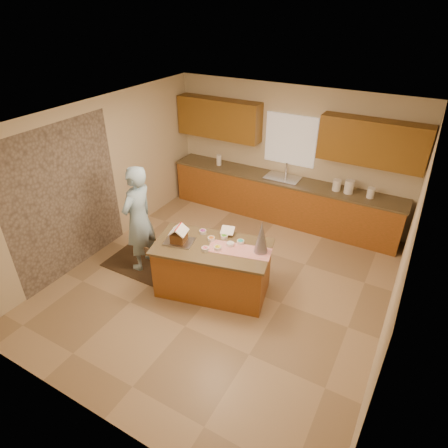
{
  "coord_description": "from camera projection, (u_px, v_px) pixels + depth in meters",
  "views": [
    {
      "loc": [
        2.42,
        -4.3,
        4.12
      ],
      "look_at": [
        -0.1,
        0.2,
        1.0
      ],
      "focal_mm": 30.52,
      "sensor_mm": 36.0,
      "label": 1
    }
  ],
  "objects": [
    {
      "name": "ceiling",
      "position": [
        223.0,
        121.0,
        4.96
      ],
      "size": [
        5.5,
        5.5,
        0.0
      ],
      "primitive_type": "plane",
      "color": "silver",
      "rests_on": "floor"
    },
    {
      "name": "wall_front",
      "position": [
        81.0,
        335.0,
        3.6
      ],
      "size": [
        5.5,
        5.5,
        0.0
      ],
      "primitive_type": "plane",
      "color": "beige",
      "rests_on": "floor"
    },
    {
      "name": "table_runner",
      "position": [
        239.0,
        250.0,
        5.65
      ],
      "size": [
        0.99,
        0.55,
        0.01
      ],
      "primitive_type": "cube",
      "rotation": [
        0.0,
        0.0,
        0.23
      ],
      "color": "#AC0C0E",
      "rests_on": "island_top"
    },
    {
      "name": "canister_c",
      "position": [
        371.0,
        193.0,
        6.94
      ],
      "size": [
        0.14,
        0.14,
        0.19
      ],
      "primitive_type": "cylinder",
      "color": "white",
      "rests_on": "back_counter_top"
    },
    {
      "name": "faucet",
      "position": [
        286.0,
        169.0,
        7.77
      ],
      "size": [
        0.03,
        0.03,
        0.28
      ],
      "primitive_type": "cylinder",
      "color": "silver",
      "rests_on": "back_counter_top"
    },
    {
      "name": "window_curtain",
      "position": [
        291.0,
        140.0,
        7.53
      ],
      "size": [
        1.05,
        0.03,
        1.0
      ],
      "primitive_type": "cube",
      "color": "white",
      "rests_on": "wall_back"
    },
    {
      "name": "back_counter_base",
      "position": [
        281.0,
        200.0,
        7.96
      ],
      "size": [
        4.8,
        0.6,
        0.88
      ],
      "primitive_type": "cube",
      "color": "#A34F21",
      "rests_on": "floor"
    },
    {
      "name": "island_top",
      "position": [
        212.0,
        247.0,
        5.76
      ],
      "size": [
        1.93,
        1.3,
        0.04
      ],
      "primitive_type": "cube",
      "rotation": [
        0.0,
        0.0,
        0.23
      ],
      "color": "brown",
      "rests_on": "island_base"
    },
    {
      "name": "floor",
      "position": [
        223.0,
        282.0,
        6.35
      ],
      "size": [
        5.5,
        5.5,
        0.0
      ],
      "primitive_type": "plane",
      "color": "tan",
      "rests_on": "ground"
    },
    {
      "name": "cookbook",
      "position": [
        228.0,
        230.0,
        5.96
      ],
      "size": [
        0.24,
        0.2,
        0.09
      ],
      "primitive_type": "cube",
      "rotation": [
        -1.13,
        0.0,
        0.23
      ],
      "color": "white",
      "rests_on": "island_top"
    },
    {
      "name": "sink",
      "position": [
        282.0,
        180.0,
        7.72
      ],
      "size": [
        0.7,
        0.45,
        0.12
      ],
      "primitive_type": "cube",
      "color": "silver",
      "rests_on": "back_counter_top"
    },
    {
      "name": "canister_b",
      "position": [
        349.0,
        187.0,
        7.09
      ],
      "size": [
        0.17,
        0.17,
        0.25
      ],
      "primitive_type": "cylinder",
      "color": "white",
      "rests_on": "back_counter_top"
    },
    {
      "name": "baking_tray",
      "position": [
        179.0,
        242.0,
        5.82
      ],
      "size": [
        0.49,
        0.41,
        0.02
      ],
      "primitive_type": "cube",
      "rotation": [
        0.0,
        0.0,
        0.23
      ],
      "color": "silver",
      "rests_on": "island_top"
    },
    {
      "name": "wall_left",
      "position": [
        100.0,
        178.0,
        6.7
      ],
      "size": [
        5.5,
        5.5,
        0.0
      ],
      "primitive_type": "plane",
      "color": "beige",
      "rests_on": "floor"
    },
    {
      "name": "back_counter_top",
      "position": [
        282.0,
        180.0,
        7.72
      ],
      "size": [
        4.85,
        0.63,
        0.04
      ],
      "primitive_type": "cube",
      "color": "brown",
      "rests_on": "back_counter_base"
    },
    {
      "name": "boy",
      "position": [
        138.0,
        219.0,
        6.28
      ],
      "size": [
        0.47,
        0.69,
        1.86
      ],
      "primitive_type": "imported",
      "rotation": [
        0.0,
        0.0,
        -1.53
      ],
      "color": "#96BDD5",
      "rests_on": "rug"
    },
    {
      "name": "candy_bowls",
      "position": [
        219.0,
        241.0,
        5.8
      ],
      "size": [
        0.77,
        0.55,
        0.05
      ],
      "color": "#55B129",
      "rests_on": "island_top"
    },
    {
      "name": "paper_towel",
      "position": [
        219.0,
        160.0,
        8.27
      ],
      "size": [
        0.11,
        0.11,
        0.23
      ],
      "primitive_type": "cylinder",
      "color": "white",
      "rests_on": "back_counter_top"
    },
    {
      "name": "wall_back",
      "position": [
        290.0,
        154.0,
        7.71
      ],
      "size": [
        5.5,
        5.5,
        0.0
      ],
      "primitive_type": "plane",
      "color": "beige",
      "rests_on": "floor"
    },
    {
      "name": "upper_cabinet_right",
      "position": [
        373.0,
        143.0,
        6.64
      ],
      "size": [
        1.85,
        0.35,
        0.8
      ],
      "primitive_type": "cube",
      "color": "brown",
      "rests_on": "wall_back"
    },
    {
      "name": "canister_a",
      "position": [
        337.0,
        185.0,
        7.2
      ],
      "size": [
        0.15,
        0.15,
        0.21
      ],
      "primitive_type": "cylinder",
      "color": "white",
      "rests_on": "back_counter_top"
    },
    {
      "name": "upper_cabinet_left",
      "position": [
        219.0,
        119.0,
        7.94
      ],
      "size": [
        1.85,
        0.35,
        0.8
      ],
      "primitive_type": "cube",
      "color": "brown",
      "rests_on": "wall_back"
    },
    {
      "name": "gingerbread_house",
      "position": [
        179.0,
        236.0,
        5.77
      ],
      "size": [
        0.31,
        0.32,
        0.26
      ],
      "color": "brown",
      "rests_on": "baking_tray"
    },
    {
      "name": "wall_right",
      "position": [
        403.0,
        261.0,
        4.61
      ],
      "size": [
        5.5,
        5.5,
        0.0
      ],
      "primitive_type": "plane",
      "color": "beige",
      "rests_on": "floor"
    },
    {
      "name": "island_base",
      "position": [
        213.0,
        269.0,
        5.98
      ],
      "size": [
        1.84,
        1.21,
        0.83
      ],
      "primitive_type": "cube",
      "rotation": [
        0.0,
        0.0,
        0.23
      ],
      "color": "#A34F21",
      "rests_on": "floor"
    },
    {
      "name": "tinsel_tree",
      "position": [
        261.0,
        237.0,
        5.48
      ],
      "size": [
        0.25,
        0.25,
        0.52
      ],
      "primitive_type": "cone",
      "rotation": [
        0.0,
        0.0,
        0.23
      ],
      "color": "#B7B8C5",
      "rests_on": "island_top"
    },
    {
      "name": "stone_accent",
      "position": [
        66.0,
        201.0,
        6.15
      ],
      "size": [
        0.0,
        2.5,
        2.5
      ],
      "primitive_type": "plane",
      "rotation": [
        1.57,
        0.0,
        1.57
      ],
      "color": "gray",
      "rests_on": "wall_left"
    },
    {
      "name": "rug",
      "position": [
        142.0,
        263.0,
        6.78
      ],
      "size": [
        1.26,
        0.82,
        0.01
      ],
      "primitive_type": "cube",
      "color": "black",
      "rests_on": "floor"
    }
  ]
}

